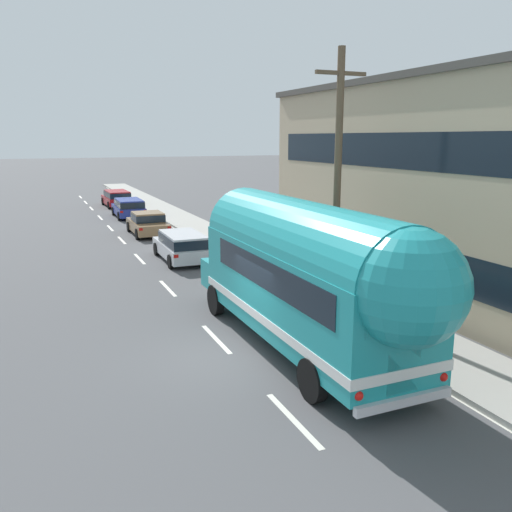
# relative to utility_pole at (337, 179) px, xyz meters

# --- Properties ---
(ground_plane) EXTENTS (300.00, 300.00, 0.00)m
(ground_plane) POSITION_rel_utility_pole_xyz_m (-4.63, -2.38, -4.42)
(ground_plane) COLOR #4C4C4F
(lane_markings) EXTENTS (3.94, 80.00, 0.01)m
(lane_markings) POSITION_rel_utility_pole_xyz_m (-1.95, 10.40, -4.42)
(lane_markings) COLOR silver
(lane_markings) RESTS_ON ground
(sidewalk_slab) EXTENTS (2.61, 90.00, 0.15)m
(sidewalk_slab) POSITION_rel_utility_pole_xyz_m (0.48, 7.62, -4.35)
(sidewalk_slab) COLOR #9E9B93
(sidewalk_slab) RESTS_ON ground
(utility_pole) EXTENTS (1.80, 0.24, 8.50)m
(utility_pole) POSITION_rel_utility_pole_xyz_m (0.00, 0.00, 0.00)
(utility_pole) COLOR brown
(utility_pole) RESTS_ON ground
(painted_bus) EXTENTS (2.64, 11.03, 4.12)m
(painted_bus) POSITION_rel_utility_pole_xyz_m (-2.72, -3.20, -2.12)
(painted_bus) COLOR teal
(painted_bus) RESTS_ON ground
(car_lead) EXTENTS (1.99, 4.43, 1.37)m
(car_lead) POSITION_rel_utility_pole_xyz_m (-2.83, 9.02, -3.63)
(car_lead) COLOR silver
(car_lead) RESTS_ON ground
(car_second) EXTENTS (2.01, 4.27, 1.37)m
(car_second) POSITION_rel_utility_pole_xyz_m (-2.85, 16.67, -3.70)
(car_second) COLOR olive
(car_second) RESTS_ON ground
(car_third) EXTENTS (2.02, 4.33, 1.37)m
(car_third) POSITION_rel_utility_pole_xyz_m (-2.65, 24.20, -3.63)
(car_third) COLOR navy
(car_third) RESTS_ON ground
(car_fourth) EXTENTS (2.07, 4.55, 1.37)m
(car_fourth) POSITION_rel_utility_pole_xyz_m (-2.48, 30.97, -3.63)
(car_fourth) COLOR #A5191E
(car_fourth) RESTS_ON ground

